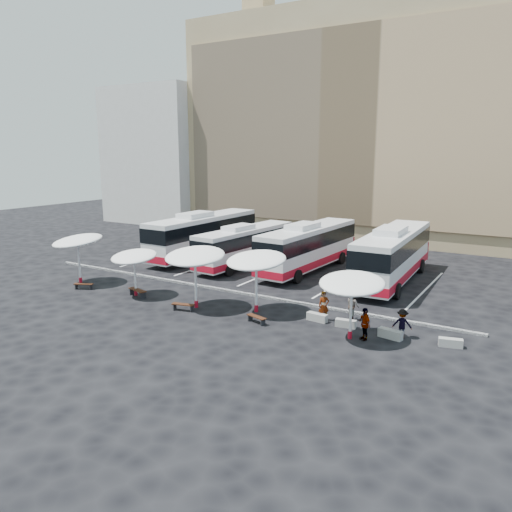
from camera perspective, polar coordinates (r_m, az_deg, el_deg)
The scene contains 26 objects.
ground at distance 34.95m, azimuth -3.97°, elevation -4.23°, with size 120.00×120.00×0.00m, color black.
sandstone_building at distance 62.41m, azimuth 13.49°, elevation 14.32°, with size 42.00×18.25×29.60m.
apartment_block at distance 72.91m, azimuth -9.53°, elevation 11.25°, with size 14.00×14.00×18.00m, color beige.
curb_divider at distance 35.32m, azimuth -3.50°, elevation -3.92°, with size 34.00×0.25×0.15m, color black.
bay_lines at distance 41.52m, azimuth 2.40°, elevation -1.59°, with size 24.15×12.00×0.01m.
bus_0 at distance 46.45m, azimuth -6.02°, elevation 2.56°, with size 3.31×13.51×4.28m.
bus_1 at distance 42.70m, azimuth -1.21°, elevation 1.34°, with size 3.27×11.57×3.63m.
bus_2 at distance 41.22m, azimuth 6.03°, elevation 1.18°, with size 3.40×12.83×4.04m.
bus_3 at distance 38.71m, azimuth 15.41°, elevation 0.30°, with size 3.62×13.63×4.29m.
sunshade_0 at distance 39.03m, azimuth -19.72°, elevation 1.63°, with size 4.76×4.78×3.77m.
sunshade_1 at distance 34.60m, azimuth -13.77°, elevation -0.08°, with size 3.33×3.37×3.20m.
sunshade_2 at distance 31.13m, azimuth -6.99°, elevation -0.03°, with size 4.20×4.25×3.89m.
sunshade_3 at distance 30.07m, azimuth 0.03°, elevation -0.51°, with size 3.91×3.95×3.81m.
sunshade_4 at distance 26.25m, azimuth 10.91°, elevation -3.09°, with size 3.92×3.96×3.55m.
wood_bench_0 at distance 37.75m, azimuth -19.11°, elevation -3.14°, with size 1.40×0.91×0.42m.
wood_bench_1 at distance 34.84m, azimuth -13.39°, elevation -3.93°, with size 1.71×0.84×0.51m.
wood_bench_2 at distance 31.32m, azimuth -8.33°, elevation -5.62°, with size 1.49×0.71×0.44m.
wood_bench_3 at distance 28.86m, azimuth 0.07°, elevation -7.08°, with size 1.39×0.72×0.41m.
conc_bench_0 at distance 29.44m, azimuth 7.00°, elevation -6.96°, with size 1.23×0.41×0.46m, color gray.
conc_bench_1 at distance 28.72m, azimuth 10.23°, elevation -7.59°, with size 1.16×0.39×0.44m, color gray.
conc_bench_2 at distance 27.59m, azimuth 15.10°, elevation -8.60°, with size 1.28×0.43×0.48m, color gray.
conc_bench_3 at distance 27.41m, azimuth 21.35°, elevation -9.21°, with size 1.17×0.39×0.44m, color gray.
passenger_0 at distance 29.42m, azimuth 7.75°, elevation -5.68°, with size 0.64×0.42×1.74m, color black.
passenger_1 at distance 29.82m, azimuth 11.05°, elevation -5.58°, with size 0.84×0.65×1.72m, color black.
passenger_2 at distance 26.86m, azimuth 12.31°, elevation -7.59°, with size 1.02×0.43×1.75m, color black.
passenger_3 at distance 27.65m, azimuth 16.36°, elevation -7.42°, with size 1.02×0.59×1.58m, color black.
Camera 1 is at (19.41, -27.38, 9.75)m, focal length 35.00 mm.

